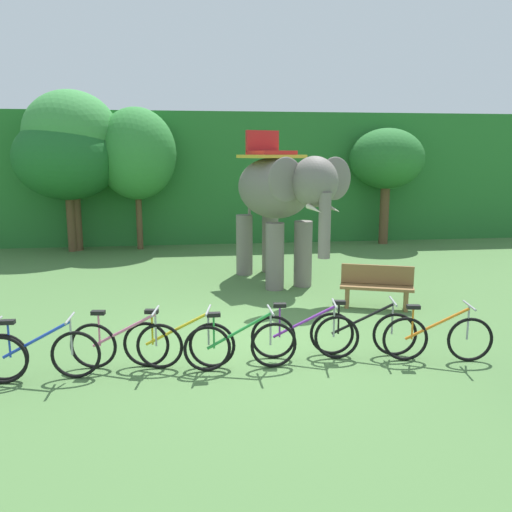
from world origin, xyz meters
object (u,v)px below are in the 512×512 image
object	(u,v)px
bike_blue	(39,354)
bike_orange	(437,337)
tree_center_right	(137,154)
bike_purple	(305,335)
tree_center_left	(387,160)
bike_black	(363,332)
bike_green	(241,345)
elephant	(279,195)
tree_far_right	(67,159)
wooden_bench	(377,285)
bike_yellow	(179,343)
tree_far_left	(71,135)
bike_pink	(126,344)

from	to	relation	value
bike_blue	bike_orange	size ratio (longest dim) A/B	1.01
tree_center_right	bike_purple	bearing A→B (deg)	-72.05
tree_center_left	bike_black	distance (m)	11.58
tree_center_right	bike_green	size ratio (longest dim) A/B	2.75
tree_center_left	elephant	world-z (taller)	tree_center_left
bike_blue	bike_black	world-z (taller)	same
tree_far_right	wooden_bench	xyz separation A→B (m)	(7.71, -7.70, -2.56)
tree_center_left	bike_yellow	xyz separation A→B (m)	(-7.21, -10.55, -2.61)
tree_far_left	bike_black	bearing A→B (deg)	-58.48
tree_center_left	bike_pink	distance (m)	13.45
tree_center_left	wooden_bench	world-z (taller)	tree_center_left
bike_blue	wooden_bench	xyz separation A→B (m)	(6.06, 2.90, 0.09)
bike_blue	bike_black	size ratio (longest dim) A/B	1.01
bike_blue	bike_green	world-z (taller)	same
bike_black	bike_blue	bearing A→B (deg)	-176.32
tree_far_right	bike_pink	size ratio (longest dim) A/B	2.59
tree_far_right	tree_center_left	distance (m)	10.83
bike_green	bike_purple	bearing A→B (deg)	15.86
tree_center_left	bike_green	xyz separation A→B (m)	(-6.29, -10.76, -2.61)
tree_center_left	bike_orange	distance (m)	11.59
tree_far_left	bike_yellow	bearing A→B (deg)	-71.76
wooden_bench	bike_pink	bearing A→B (deg)	-151.44
elephant	bike_purple	bearing A→B (deg)	-95.14
bike_green	bike_black	size ratio (longest dim) A/B	1.01
tree_center_right	wooden_bench	bearing A→B (deg)	-54.87
tree_far_right	tree_far_left	distance (m)	0.78
elephant	bike_blue	world-z (taller)	elephant
tree_center_left	bike_orange	world-z (taller)	tree_center_left
tree_far_right	bike_purple	size ratio (longest dim) A/B	2.59
bike_blue	tree_center_right	bearing A→B (deg)	87.10
bike_pink	bike_black	size ratio (longest dim) A/B	1.00
bike_yellow	bike_orange	xyz separation A→B (m)	(3.99, -0.28, 0.00)
tree_center_right	bike_purple	distance (m)	11.34
elephant	wooden_bench	bearing A→B (deg)	-55.89
wooden_bench	bike_black	bearing A→B (deg)	-114.31
tree_far_left	bike_black	size ratio (longest dim) A/B	3.08
tree_far_right	tree_center_left	size ratio (longest dim) A/B	1.08
tree_far_right	elephant	world-z (taller)	tree_far_right
tree_center_right	bike_black	distance (m)	11.64
tree_center_left	wooden_bench	distance (m)	8.81
bike_purple	wooden_bench	distance (m)	3.37
tree_far_left	elephant	distance (m)	8.13
bike_purple	wooden_bench	world-z (taller)	bike_purple
bike_pink	bike_purple	xyz separation A→B (m)	(2.74, 0.04, 0.00)
tree_far_right	bike_blue	size ratio (longest dim) A/B	2.57
bike_blue	bike_pink	distance (m)	1.21
tree_center_right	elephant	size ratio (longest dim) A/B	1.11
wooden_bench	bike_orange	bearing A→B (deg)	-91.99
bike_orange	elephant	bearing A→B (deg)	106.05
tree_far_right	bike_black	world-z (taller)	tree_far_right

